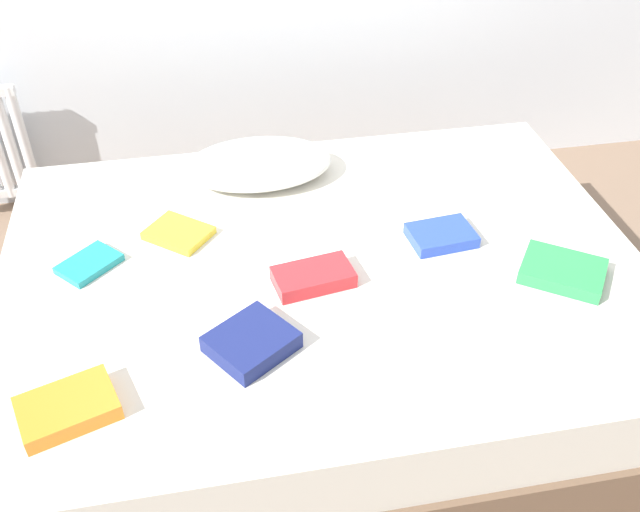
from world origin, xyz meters
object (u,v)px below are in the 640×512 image
Objects in this scene: textbook_red at (313,277)px; textbook_yellow at (179,233)px; textbook_navy at (251,342)px; textbook_orange at (68,408)px; textbook_teal at (89,264)px; textbook_blue at (441,235)px; bed at (323,320)px; pillow at (259,164)px; textbook_green at (563,271)px.

textbook_yellow is at bearing 132.22° from textbook_red.
textbook_orange is (-0.46, -0.14, -0.00)m from textbook_navy.
textbook_red is at bearing 13.84° from textbook_navy.
textbook_red is 1.33× the size of textbook_teal.
textbook_blue is 1.05× the size of textbook_yellow.
pillow reaches higher than bed.
bed is 11.56× the size of textbook_teal.
textbook_blue is 1.21m from textbook_orange.
textbook_navy is (0.45, -0.43, 0.01)m from textbook_teal.
textbook_yellow is (-0.43, 0.21, 0.27)m from bed.
textbook_blue is (0.39, 0.03, 0.27)m from bed.
bed is 8.67× the size of textbook_red.
textbook_red is at bearing -81.82° from pillow.
textbook_navy reaches higher than textbook_orange.
pillow reaches higher than textbook_blue.
pillow is 1.14m from textbook_orange.
textbook_red is 0.31m from textbook_navy.
textbook_red is 1.15× the size of textbook_blue.
textbook_red is at bearing -153.01° from textbook_green.
bed is 0.90m from textbook_orange.
textbook_yellow is at bearing -21.48° from textbook_teal.
bed is 0.62m from pillow.
textbook_blue is (0.52, -0.48, -0.04)m from pillow.
textbook_yellow is (-0.38, 0.31, -0.01)m from textbook_red.
bed is 0.30m from textbook_red.
textbook_navy reaches higher than textbook_green.
textbook_green is 1.42m from textbook_teal.
pillow is at bearing 131.58° from textbook_blue.
textbook_orange is at bearing -120.49° from pillow.
textbook_green reaches higher than textbook_teal.
textbook_red is 1.21× the size of textbook_yellow.
textbook_teal is (-0.66, 0.20, -0.01)m from textbook_red.
pillow is at bearing 174.16° from textbook_green.
textbook_blue is (-0.30, 0.24, -0.00)m from textbook_green.
textbook_blue is at bearing 27.34° from textbook_yellow.
textbook_teal is at bearing 170.50° from textbook_blue.
pillow reaches higher than textbook_red.
textbook_navy is (-0.94, -0.13, 0.00)m from textbook_green.
textbook_red is at bearing -116.22° from bed.
pillow is at bearing 88.94° from textbook_red.
bed is 8.50× the size of textbook_green.
pillow is at bearing 85.30° from textbook_yellow.
textbook_orange is (-1.10, -0.50, 0.00)m from textbook_blue.
textbook_navy is at bearing -2.15° from textbook_orange.
textbook_teal is 0.57m from textbook_orange.
textbook_orange is at bearing -73.16° from textbook_yellow.
textbook_red is 0.49m from textbook_yellow.
textbook_green is 1.19m from textbook_yellow.
textbook_teal is at bearing 101.35° from textbook_navy.
textbook_navy is (-0.26, -0.33, 0.28)m from bed.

